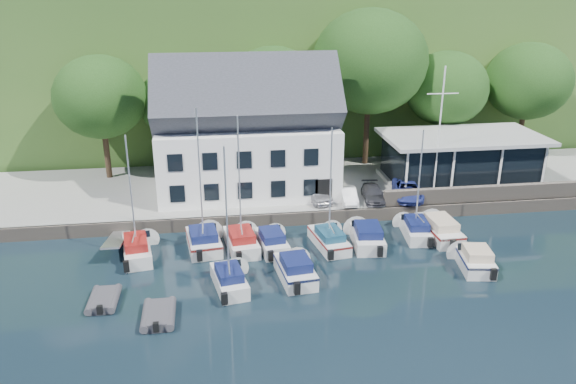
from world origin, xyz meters
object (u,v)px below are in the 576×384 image
car_silver (316,193)px  boat_r1_2 (240,187)px  car_blue (408,189)px  boat_r1_0 (131,193)px  boat_r1_4 (330,190)px  boat_r1_7 (439,227)px  boat_r2_2 (295,268)px  club_pavilion (460,158)px  boat_r1_3 (272,239)px  boat_r2_4 (475,258)px  flagpole (439,134)px  boat_r2_1 (227,222)px  boat_r1_5 (367,234)px  dinghy_0 (104,298)px  boat_r1_6 (419,181)px  dinghy_1 (159,313)px  harbor_building (247,138)px  car_white (348,195)px  car_dgrey (373,194)px

car_silver → boat_r1_2: size_ratio=0.42×
car_blue → boat_r1_0: 21.31m
boat_r1_4 → boat_r1_7: bearing=-5.7°
boat_r1_4 → boat_r2_2: 6.10m
club_pavilion → boat_r1_3: (-17.11, -8.73, -2.34)m
car_silver → boat_r1_2: bearing=-154.8°
boat_r1_0 → boat_r2_4: size_ratio=1.83×
boat_r2_4 → car_blue: bearing=104.6°
car_silver → boat_r2_4: size_ratio=0.76×
club_pavilion → boat_r1_3: size_ratio=2.40×
flagpole → boat_r1_0: flagpole is taller
car_silver → car_blue: bearing=-20.0°
car_blue → boat_r2_1: bearing=-131.2°
boat_r1_5 → car_blue: bearing=55.7°
boat_r2_1 → dinghy_0: boat_r2_1 is taller
boat_r1_6 → dinghy_0: 21.84m
car_silver → dinghy_1: car_silver is taller
boat_r2_1 → car_blue: bearing=25.6°
boat_r1_3 → boat_r2_4: boat_r2_4 is taller
car_silver → flagpole: flagpole is taller
dinghy_1 → car_silver: bearing=50.1°
car_silver → boat_r2_2: (-3.16, -10.23, -0.87)m
boat_r1_2 → boat_r1_4: size_ratio=1.07×
harbor_building → dinghy_0: size_ratio=5.06×
boat_r1_0 → boat_r1_2: bearing=-7.3°
car_white → flagpole: (7.03, 0.29, 4.59)m
boat_r2_4 → dinghy_1: 19.65m
harbor_building → boat_r1_2: bearing=-97.3°
boat_r1_2 → boat_r2_2: size_ratio=1.59×
car_silver → boat_r1_5: (2.48, -6.10, -0.90)m
flagpole → boat_r1_0: 23.29m
boat_r2_4 → dinghy_1: size_ratio=1.61×
boat_r1_0 → flagpole: bearing=4.4°
boat_r1_0 → boat_r1_5: 15.99m
car_dgrey → boat_r1_0: size_ratio=0.42×
car_dgrey → boat_r2_4: bearing=-62.7°
car_silver → boat_r2_2: size_ratio=0.67×
car_blue → boat_r2_4: car_blue is taller
boat_r2_2 → boat_r1_2: bearing=117.0°
boat_r1_2 → boat_r1_6: (12.43, 0.38, -0.29)m
car_dgrey → boat_r1_6: bearing=-63.0°
flagpole → club_pavilion: bearing=42.0°
car_white → car_blue: car_blue is taller
car_white → boat_r1_6: (3.78, -4.62, 2.62)m
car_white → boat_r1_2: boat_r1_2 is taller
boat_r1_0 → dinghy_0: 7.14m
dinghy_1 → flagpole: bearing=32.1°
boat_r1_4 → car_silver: bearing=78.9°
car_dgrey → boat_r1_4: boat_r1_4 is taller
boat_r1_3 → boat_r2_1: bearing=-130.1°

